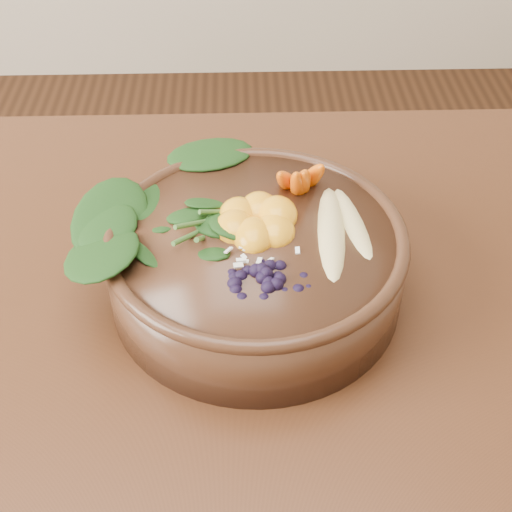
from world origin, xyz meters
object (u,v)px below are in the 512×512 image
carrot_cluster (301,151)px  mandarin_cluster (256,210)px  blueberry_pile (265,261)px  stoneware_bowl (256,265)px  kale_heap (205,181)px  banana_halves (343,216)px

carrot_cluster → mandarin_cluster: (-0.04, -0.05, -0.02)m
carrot_cluster → blueberry_pile: bearing=-109.5°
stoneware_bowl → mandarin_cluster: bearing=87.0°
kale_heap → carrot_cluster: 0.09m
carrot_cluster → blueberry_pile: size_ratio=0.60×
banana_halves → blueberry_pile: bearing=-141.5°
mandarin_cluster → blueberry_pile: bearing=-85.9°
carrot_cluster → mandarin_cluster: size_ratio=0.87×
blueberry_pile → kale_heap: bearing=115.1°
kale_heap → banana_halves: (0.11, -0.04, -0.01)m
banana_halves → blueberry_pile: size_ratio=1.23×
stoneware_bowl → banana_halves: 0.08m
carrot_cluster → kale_heap: bearing=-169.5°
banana_halves → blueberry_pile: (-0.07, -0.06, 0.01)m
blueberry_pile → stoneware_bowl: bearing=96.2°
stoneware_bowl → carrot_cluster: bearing=59.7°
carrot_cluster → banana_halves: bearing=-66.9°
kale_heap → banana_halves: size_ratio=1.15×
banana_halves → stoneware_bowl: bearing=-177.3°
stoneware_bowl → banana_halves: size_ratio=1.75×
carrot_cluster → banana_halves: carrot_cluster is taller
stoneware_bowl → blueberry_pile: blueberry_pile is taller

